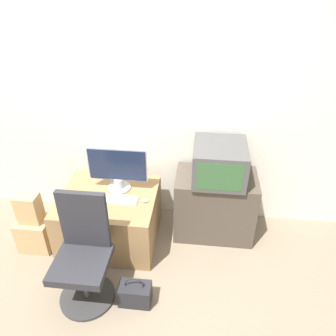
% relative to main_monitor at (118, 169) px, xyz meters
% --- Properties ---
extents(ground_plane, '(12.00, 12.00, 0.00)m').
position_rel_main_monitor_xyz_m(ground_plane, '(0.22, -0.90, -0.79)').
color(ground_plane, '#7F705B').
extents(wall_back, '(4.40, 0.05, 2.60)m').
position_rel_main_monitor_xyz_m(wall_back, '(0.22, 0.43, 0.51)').
color(wall_back, silver).
rests_on(wall_back, ground_plane).
extents(desk, '(0.96, 0.83, 0.56)m').
position_rel_main_monitor_xyz_m(desk, '(-0.09, -0.13, -0.51)').
color(desk, '#937047').
rests_on(desk, ground_plane).
extents(side_stand, '(0.82, 0.50, 0.71)m').
position_rel_main_monitor_xyz_m(side_stand, '(0.99, 0.10, -0.44)').
color(side_stand, '#4C4238').
rests_on(side_stand, ground_plane).
extents(main_monitor, '(0.60, 0.23, 0.46)m').
position_rel_main_monitor_xyz_m(main_monitor, '(0.00, 0.00, 0.00)').
color(main_monitor, '#B2B2B7').
rests_on(main_monitor, desk).
extents(keyboard, '(0.38, 0.14, 0.01)m').
position_rel_main_monitor_xyz_m(keyboard, '(0.04, -0.19, -0.22)').
color(keyboard, silver).
rests_on(keyboard, desk).
extents(mouse, '(0.07, 0.03, 0.03)m').
position_rel_main_monitor_xyz_m(mouse, '(0.30, -0.20, -0.21)').
color(mouse, silver).
rests_on(mouse, desk).
extents(crt_tv, '(0.51, 0.54, 0.36)m').
position_rel_main_monitor_xyz_m(crt_tv, '(0.99, 0.09, 0.10)').
color(crt_tv, '#474747').
rests_on(crt_tv, side_stand).
extents(office_chair, '(0.48, 0.48, 1.01)m').
position_rel_main_monitor_xyz_m(office_chair, '(-0.11, -0.83, -0.35)').
color(office_chair, '#333333').
rests_on(office_chair, ground_plane).
extents(cardboard_box_lower, '(0.33, 0.27, 0.35)m').
position_rel_main_monitor_xyz_m(cardboard_box_lower, '(-0.82, -0.34, -0.62)').
color(cardboard_box_lower, tan).
rests_on(cardboard_box_lower, ground_plane).
extents(cardboard_box_upper, '(0.22, 0.16, 0.31)m').
position_rel_main_monitor_xyz_m(cardboard_box_upper, '(-0.82, -0.34, -0.29)').
color(cardboard_box_upper, tan).
rests_on(cardboard_box_upper, cardboard_box_lower).
extents(handbag, '(0.28, 0.16, 0.30)m').
position_rel_main_monitor_xyz_m(handbag, '(0.32, -0.89, -0.69)').
color(handbag, '#232328').
rests_on(handbag, ground_plane).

